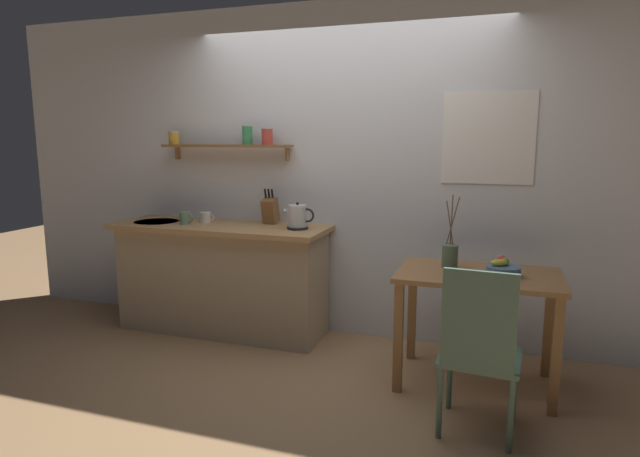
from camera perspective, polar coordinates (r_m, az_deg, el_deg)
name	(u,v)px	position (r m, az deg, el deg)	size (l,w,h in m)	color
ground_plane	(322,360)	(4.06, 0.21, -13.98)	(14.00, 14.00, 0.00)	#A87F56
back_wall	(372,174)	(4.30, 5.58, 5.91)	(6.80, 0.11, 2.70)	silver
kitchen_counter	(222,277)	(4.58, -10.51, -5.20)	(1.83, 0.63, 0.93)	tan
wall_shelf	(229,142)	(4.57, -9.81, 9.14)	(1.16, 0.20, 0.29)	brown
dining_table	(478,292)	(3.64, 16.64, -6.59)	(1.03, 0.66, 0.77)	#9E6B3D
dining_chair_near	(479,347)	(3.04, 16.78, -12.11)	(0.46, 0.44, 0.97)	#4C6B5B
fruit_bowl	(503,268)	(3.57, 19.13, -4.04)	(0.21, 0.21, 0.13)	#51759E
twig_vase	(450,255)	(3.69, 13.83, -2.78)	(0.11, 0.11, 0.50)	#567056
electric_kettle	(298,217)	(4.16, -2.40, 1.23)	(0.25, 0.17, 0.21)	black
knife_block	(270,210)	(4.43, -5.40, 1.99)	(0.11, 0.16, 0.30)	brown
coffee_mug_by_sink	(185,218)	(4.54, -14.36, 1.11)	(0.13, 0.08, 0.10)	slate
coffee_mug_spare	(206,217)	(4.59, -12.23, 1.18)	(0.13, 0.09, 0.09)	white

